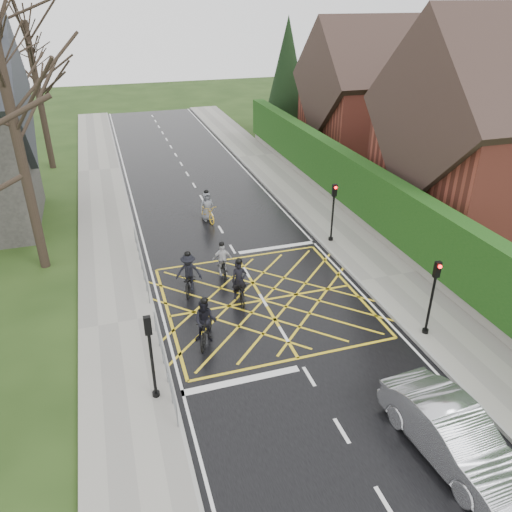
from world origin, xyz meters
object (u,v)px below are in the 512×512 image
cyclist_rear (240,286)px  cyclist_back (206,325)px  cyclist_front (223,263)px  car (453,435)px  cyclist_mid (189,276)px  cyclist_lead (207,210)px

cyclist_rear → cyclist_back: size_ratio=1.05×
cyclist_front → car: bearing=-69.2°
cyclist_mid → cyclist_lead: cyclist_mid is taller
cyclist_back → cyclist_mid: bearing=112.5°
car → cyclist_rear: bearing=104.6°
cyclist_rear → car: bearing=-65.0°
car → cyclist_front: bearing=101.9°
cyclist_back → cyclist_lead: (2.51, 10.98, -0.08)m
cyclist_back → cyclist_front: (1.81, 4.65, -0.10)m
cyclist_front → car: size_ratio=0.36×
cyclist_back → cyclist_front: bearing=92.8°
cyclist_rear → car: size_ratio=0.43×
cyclist_front → cyclist_mid: bearing=-149.3°
cyclist_rear → cyclist_front: size_ratio=1.21×
cyclist_rear → cyclist_lead: bearing=92.0°
cyclist_lead → cyclist_front: bearing=-105.9°
cyclist_rear → cyclist_mid: bearing=149.4°
car → cyclist_mid: bearing=110.8°
cyclist_back → car: (5.38, -7.16, 0.06)m
cyclist_lead → cyclist_mid: bearing=-118.1°
cyclist_back → cyclist_lead: cyclist_back is taller
cyclist_mid → car: bearing=-46.8°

